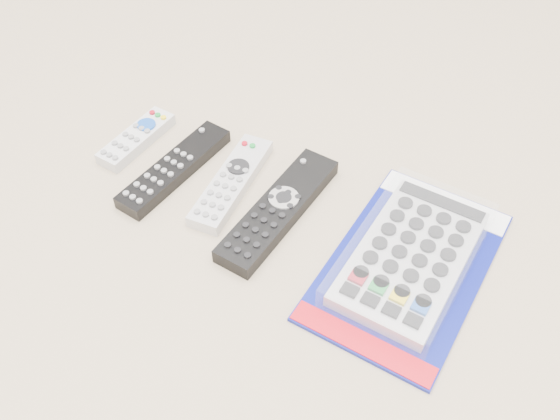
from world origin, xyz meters
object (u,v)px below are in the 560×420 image
at_px(remote_silver_dvd, 231,182).
at_px(remote_small_grey, 136,138).
at_px(jumbo_remote_packaged, 411,256).
at_px(remote_slim_black, 174,168).
at_px(remote_large_black, 278,210).

bearing_deg(remote_silver_dvd, remote_small_grey, 170.95).
bearing_deg(jumbo_remote_packaged, remote_small_grey, 179.94).
bearing_deg(remote_slim_black, jumbo_remote_packaged, 7.34).
height_order(remote_small_grey, remote_slim_black, remote_slim_black).
height_order(remote_small_grey, remote_silver_dvd, same).
xyz_separation_m(remote_small_grey, jumbo_remote_packaged, (0.45, -0.06, 0.01)).
bearing_deg(remote_slim_black, remote_large_black, 6.47).
bearing_deg(remote_large_black, remote_small_grey, 178.38).
height_order(remote_small_grey, jumbo_remote_packaged, jumbo_remote_packaged).
xyz_separation_m(remote_slim_black, remote_large_black, (0.17, -0.01, 0.00)).
relative_size(remote_silver_dvd, jumbo_remote_packaged, 0.59).
bearing_deg(remote_large_black, jumbo_remote_packaged, 5.96).
relative_size(remote_silver_dvd, remote_large_black, 0.79).
xyz_separation_m(remote_small_grey, remote_slim_black, (0.09, -0.03, 0.00)).
distance_m(remote_small_grey, remote_large_black, 0.26).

